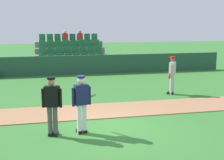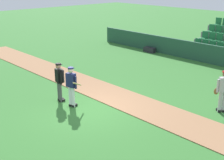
# 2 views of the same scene
# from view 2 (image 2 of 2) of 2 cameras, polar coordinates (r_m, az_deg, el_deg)

# --- Properties ---
(ground_plane) EXTENTS (80.00, 80.00, 0.00)m
(ground_plane) POSITION_cam_2_polar(r_m,az_deg,el_deg) (13.06, -4.38, -5.39)
(ground_plane) COLOR #33702D
(infield_dirt_path) EXTENTS (28.00, 1.96, 0.03)m
(infield_dirt_path) POSITION_cam_2_polar(r_m,az_deg,el_deg) (14.17, 1.42, -3.28)
(infield_dirt_path) COLOR #9E704C
(infield_dirt_path) RESTS_ON ground
(dugout_fence) EXTENTS (20.00, 0.16, 1.22)m
(dugout_fence) POSITION_cam_2_polar(r_m,az_deg,el_deg) (20.47, 18.46, 4.42)
(dugout_fence) COLOR #234C38
(dugout_fence) RESTS_ON ground
(batter_navy_jersey) EXTENTS (0.74, 0.72, 1.76)m
(batter_navy_jersey) POSITION_cam_2_polar(r_m,az_deg,el_deg) (13.02, -7.53, -0.99)
(batter_navy_jersey) COLOR white
(batter_navy_jersey) RESTS_ON ground
(umpire_home_plate) EXTENTS (0.58, 0.37, 1.76)m
(umpire_home_plate) POSITION_cam_2_polar(r_m,az_deg,el_deg) (13.67, -9.73, 0.01)
(umpire_home_plate) COLOR #4C4C4C
(umpire_home_plate) RESTS_ON ground
(runner_grey_jersey) EXTENTS (0.53, 0.53, 1.76)m
(runner_grey_jersey) POSITION_cam_2_polar(r_m,az_deg,el_deg) (13.18, 19.90, -1.77)
(runner_grey_jersey) COLOR #B2B2B2
(runner_grey_jersey) RESTS_ON ground
(equipment_bag) EXTENTS (0.90, 0.36, 0.36)m
(equipment_bag) POSITION_cam_2_polar(r_m,az_deg,el_deg) (22.89, 6.98, 5.58)
(equipment_bag) COLOR #232328
(equipment_bag) RESTS_ON ground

